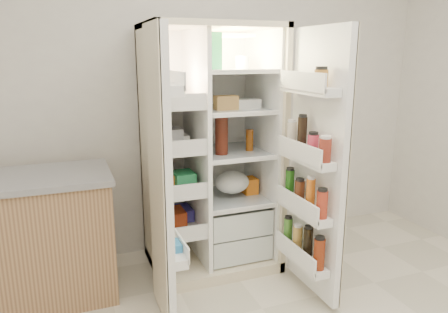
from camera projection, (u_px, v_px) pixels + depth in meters
name	position (u px, v px, depth m)	size (l,w,h in m)	color
wall_back	(205.00, 85.00, 3.42)	(4.00, 0.02, 2.70)	beige
refrigerator	(211.00, 169.00, 3.21)	(0.92, 0.70, 1.80)	beige
freezer_door	(161.00, 178.00, 2.45)	(0.15, 0.40, 1.72)	white
fridge_door	(315.00, 170.00, 2.72)	(0.17, 0.58, 1.72)	white
kitchen_counter	(20.00, 240.00, 2.73)	(1.17, 0.62, 0.85)	#A67F53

